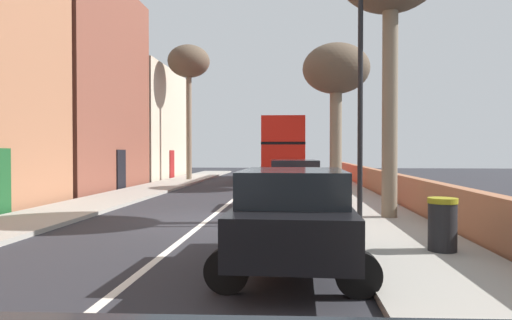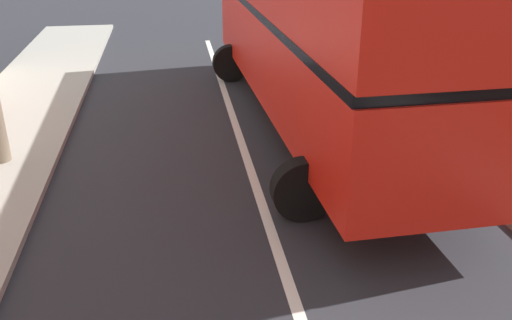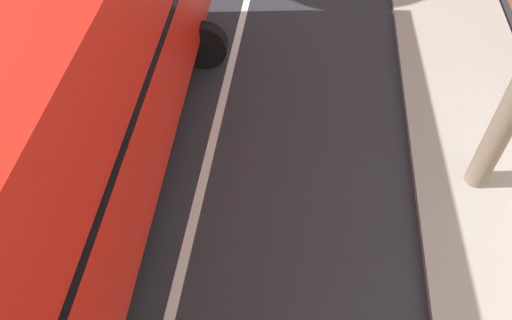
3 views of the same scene
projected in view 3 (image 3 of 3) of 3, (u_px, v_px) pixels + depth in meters
The scene contains 1 object.
double_decker_bus at pixel (50, 96), 6.44m from camera, with size 3.83×11.40×4.06m.
Camera 3 is at (-1.54, 22.53, 6.61)m, focal length 34.79 mm.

